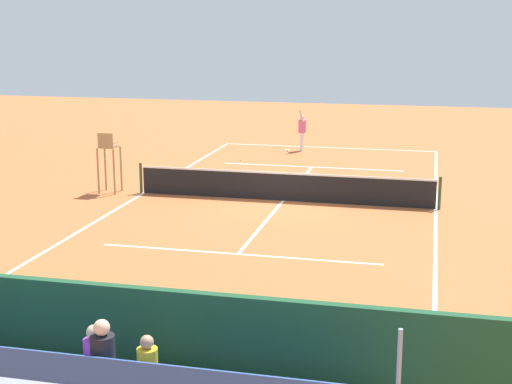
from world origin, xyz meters
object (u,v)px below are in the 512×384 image
Objects in this scene: tennis_player at (302,129)px; tennis_racket at (287,150)px; tennis_net at (283,186)px; umpire_chair at (108,156)px; tennis_ball_near at (240,160)px; courtside_bench at (327,373)px.

tennis_player reaches higher than tennis_racket.
umpire_chair reaches higher than tennis_net.
tennis_net is at bearing 96.29° from tennis_player.
tennis_player is 29.18× the size of tennis_ball_near.
umpire_chair is at bearing 66.69° from tennis_ball_near.
umpire_chair is 16.19m from courtside_bench.
umpire_chair is 1.11× the size of tennis_player.
courtside_bench is (-3.34, 13.27, 0.06)m from tennis_net.
tennis_player is at bearing -116.94° from umpire_chair.
umpire_chair is (6.20, 0.21, 0.81)m from tennis_net.
umpire_chair is at bearing 1.91° from tennis_net.
tennis_racket is (0.67, 0.08, -1.00)m from tennis_player.
umpire_chair is at bearing 65.99° from tennis_racket.
tennis_player is at bearing -83.71° from tennis_net.
tennis_ball_near is (1.47, 3.08, 0.02)m from tennis_racket.
tennis_player is 3.94m from tennis_ball_near.
courtside_bench reaches higher than tennis_ball_near.
tennis_racket is at bearing 6.88° from tennis_player.
tennis_player is at bearing -124.10° from tennis_ball_near.
courtside_bench is 0.93× the size of tennis_player.
tennis_player is 3.31× the size of tennis_racket.
tennis_net is 4.81× the size of umpire_chair.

